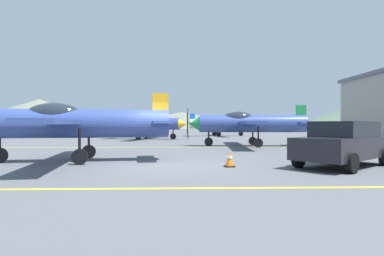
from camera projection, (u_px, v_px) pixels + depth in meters
name	position (u px, v px, depth m)	size (l,w,h in m)	color
ground_plane	(168.00, 165.00, 12.10)	(400.00, 400.00, 0.00)	#54565B
apron_line_near	(160.00, 189.00, 7.56)	(80.00, 0.16, 0.01)	yellow
apron_line_far	(174.00, 147.00, 21.08)	(80.00, 0.16, 0.01)	yellow
airplane_near	(71.00, 122.00, 13.02)	(8.25, 9.45, 2.82)	#33478C
airplane_mid	(248.00, 123.00, 22.05)	(8.20, 9.44, 2.82)	#33478C
airplane_far	(147.00, 123.00, 32.34)	(8.27, 9.41, 2.82)	#33478C
airplane_back	(221.00, 123.00, 40.70)	(8.24, 9.45, 2.82)	silver
car_sedan	(343.00, 143.00, 11.51)	(4.46, 4.12, 1.62)	black
traffic_cone_front	(230.00, 159.00, 11.43)	(0.36, 0.36, 0.59)	black
hill_left	(39.00, 113.00, 156.91)	(74.41, 74.41, 13.67)	slate
hill_centerleft	(182.00, 120.00, 140.63)	(77.56, 77.56, 6.66)	slate
hill_centerright	(359.00, 115.00, 127.73)	(51.02, 51.02, 10.43)	#4C6651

